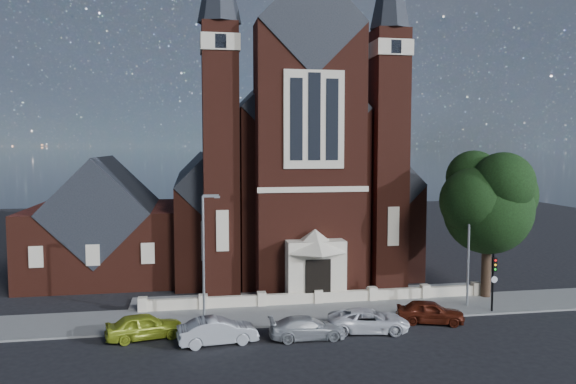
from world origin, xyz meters
name	(u,v)px	position (x,y,z in m)	size (l,w,h in m)	color
ground	(296,277)	(0.00, 15.00, 0.00)	(120.00, 120.00, 0.00)	black
pavement_strip	(325,312)	(0.00, 4.50, 0.00)	(60.00, 5.00, 0.12)	slate
forecourt_paving	(312,297)	(0.00, 8.50, 0.00)	(26.00, 3.00, 0.14)	slate
forecourt_wall	(318,304)	(0.00, 6.50, 0.00)	(24.00, 0.40, 0.90)	beige
church	(281,176)	(0.00, 22.94, 8.19)	(20.01, 34.90, 29.20)	#4B1E14
parish_hall	(105,230)	(-16.00, 18.00, 4.01)	(12.00, 12.20, 10.24)	#4B1E14
street_tree	(491,204)	(12.60, 5.71, 6.96)	(6.40, 6.60, 10.70)	black
street_lamp_left	(205,250)	(-7.91, 4.00, 4.60)	(1.16, 0.22, 8.09)	gray
street_lamp_right	(470,241)	(10.09, 4.00, 4.60)	(1.16, 0.22, 8.09)	gray
traffic_signal	(493,275)	(11.00, 2.43, 2.58)	(0.28, 0.42, 4.00)	black
car_lime_van	(144,326)	(-11.47, 1.27, 0.75)	(1.76, 4.38, 1.49)	#96A621
car_silver_a	(218,331)	(-7.36, -0.30, 0.74)	(1.56, 4.46, 1.47)	#A1A4A8
car_silver_b	(307,328)	(-2.21, -0.34, 0.64)	(1.80, 4.42, 1.28)	#9CA0A4
car_white_suv	(369,321)	(1.68, 0.24, 0.68)	(2.25, 4.88, 1.36)	white
car_dark_red	(430,312)	(6.00, 1.16, 0.72)	(1.69, 4.20, 1.43)	#501A0D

